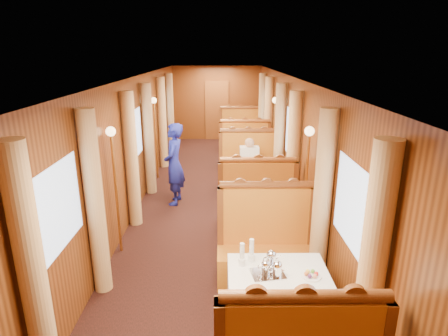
{
  "coord_description": "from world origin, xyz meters",
  "views": [
    {
      "loc": [
        0.16,
        -6.92,
        2.95
      ],
      "look_at": [
        0.2,
        -0.83,
        1.05
      ],
      "focal_mm": 30.0,
      "sensor_mm": 36.0,
      "label": 1
    }
  ],
  "objects_px": {
    "banquette_far_aft": "(240,136)",
    "rose_vase_mid": "(252,161)",
    "banquette_far_fwd": "(244,153)",
    "rose_vase_far": "(242,127)",
    "table_mid": "(252,188)",
    "tea_tray": "(268,274)",
    "banquette_near_aft": "(266,250)",
    "banquette_mid_fwd": "(256,206)",
    "table_near": "(277,301)",
    "teapot_left": "(265,269)",
    "teapot_back": "(271,260)",
    "fruit_plate": "(311,275)",
    "steward": "(174,164)",
    "passenger": "(249,160)",
    "table_far": "(242,146)",
    "teapot_right": "(277,271)",
    "banquette_mid_aft": "(248,170)"
  },
  "relations": [
    {
      "from": "banquette_far_aft",
      "to": "rose_vase_mid",
      "type": "bearing_deg",
      "value": -89.98
    },
    {
      "from": "banquette_far_fwd",
      "to": "rose_vase_far",
      "type": "distance_m",
      "value": 1.13
    },
    {
      "from": "table_mid",
      "to": "rose_vase_mid",
      "type": "bearing_deg",
      "value": -80.66
    },
    {
      "from": "rose_vase_mid",
      "to": "tea_tray",
      "type": "bearing_deg",
      "value": -91.95
    },
    {
      "from": "banquette_near_aft",
      "to": "banquette_mid_fwd",
      "type": "xyz_separation_m",
      "value": [
        0.0,
        1.47,
        0.0
      ]
    },
    {
      "from": "table_near",
      "to": "banquette_far_fwd",
      "type": "xyz_separation_m",
      "value": [
        0.0,
        5.99,
        0.05
      ]
    },
    {
      "from": "table_near",
      "to": "rose_vase_far",
      "type": "bearing_deg",
      "value": 90.18
    },
    {
      "from": "table_near",
      "to": "banquette_far_fwd",
      "type": "distance_m",
      "value": 5.99
    },
    {
      "from": "table_near",
      "to": "tea_tray",
      "type": "relative_size",
      "value": 3.09
    },
    {
      "from": "teapot_left",
      "to": "teapot_back",
      "type": "xyz_separation_m",
      "value": [
        0.08,
        0.15,
        0.01
      ]
    },
    {
      "from": "banquette_far_fwd",
      "to": "teapot_back",
      "type": "height_order",
      "value": "banquette_far_fwd"
    },
    {
      "from": "fruit_plate",
      "to": "steward",
      "type": "relative_size",
      "value": 0.13
    },
    {
      "from": "table_mid",
      "to": "passenger",
      "type": "relative_size",
      "value": 1.38
    },
    {
      "from": "banquette_mid_fwd",
      "to": "banquette_far_aft",
      "type": "distance_m",
      "value": 5.53
    },
    {
      "from": "banquette_near_aft",
      "to": "table_far",
      "type": "bearing_deg",
      "value": 90.0
    },
    {
      "from": "teapot_back",
      "to": "passenger",
      "type": "distance_m",
      "value": 4.14
    },
    {
      "from": "table_far",
      "to": "teapot_right",
      "type": "height_order",
      "value": "teapot_right"
    },
    {
      "from": "banquette_mid_aft",
      "to": "teapot_back",
      "type": "distance_m",
      "value": 4.44
    },
    {
      "from": "tea_tray",
      "to": "teapot_left",
      "type": "height_order",
      "value": "teapot_left"
    },
    {
      "from": "rose_vase_far",
      "to": "steward",
      "type": "xyz_separation_m",
      "value": [
        -1.51,
        -3.33,
        -0.11
      ]
    },
    {
      "from": "steward",
      "to": "table_mid",
      "type": "bearing_deg",
      "value": 87.54
    },
    {
      "from": "table_mid",
      "to": "table_far",
      "type": "relative_size",
      "value": 1.0
    },
    {
      "from": "table_mid",
      "to": "teapot_left",
      "type": "xyz_separation_m",
      "value": [
        -0.14,
        -3.56,
        0.44
      ]
    },
    {
      "from": "steward",
      "to": "banquette_mid_fwd",
      "type": "bearing_deg",
      "value": 56.12
    },
    {
      "from": "table_far",
      "to": "banquette_far_aft",
      "type": "xyz_separation_m",
      "value": [
        0.0,
        1.01,
        0.05
      ]
    },
    {
      "from": "banquette_mid_aft",
      "to": "rose_vase_mid",
      "type": "distance_m",
      "value": 1.14
    },
    {
      "from": "teapot_left",
      "to": "rose_vase_far",
      "type": "relative_size",
      "value": 0.42
    },
    {
      "from": "table_far",
      "to": "fruit_plate",
      "type": "xyz_separation_m",
      "value": [
        0.32,
        -7.11,
        0.39
      ]
    },
    {
      "from": "tea_tray",
      "to": "rose_vase_mid",
      "type": "distance_m",
      "value": 3.56
    },
    {
      "from": "table_far",
      "to": "teapot_back",
      "type": "bearing_deg",
      "value": -90.54
    },
    {
      "from": "steward",
      "to": "passenger",
      "type": "xyz_separation_m",
      "value": [
        1.53,
        0.56,
        -0.08
      ]
    },
    {
      "from": "banquette_mid_aft",
      "to": "steward",
      "type": "height_order",
      "value": "steward"
    },
    {
      "from": "teapot_left",
      "to": "rose_vase_far",
      "type": "distance_m",
      "value": 7.06
    },
    {
      "from": "table_mid",
      "to": "tea_tray",
      "type": "relative_size",
      "value": 3.09
    },
    {
      "from": "tea_tray",
      "to": "rose_vase_far",
      "type": "xyz_separation_m",
      "value": [
        0.1,
        7.06,
        0.17
      ]
    },
    {
      "from": "banquette_far_fwd",
      "to": "tea_tray",
      "type": "xyz_separation_m",
      "value": [
        -0.12,
        -6.05,
        0.33
      ]
    },
    {
      "from": "teapot_right",
      "to": "passenger",
      "type": "xyz_separation_m",
      "value": [
        0.03,
        4.34,
        -0.08
      ]
    },
    {
      "from": "table_near",
      "to": "banquette_far_fwd",
      "type": "height_order",
      "value": "banquette_far_fwd"
    },
    {
      "from": "banquette_far_fwd",
      "to": "fruit_plate",
      "type": "bearing_deg",
      "value": -86.98
    },
    {
      "from": "banquette_near_aft",
      "to": "teapot_left",
      "type": "height_order",
      "value": "banquette_near_aft"
    },
    {
      "from": "table_near",
      "to": "tea_tray",
      "type": "bearing_deg",
      "value": -150.9
    },
    {
      "from": "table_mid",
      "to": "teapot_back",
      "type": "relative_size",
      "value": 6.02
    },
    {
      "from": "banquette_far_aft",
      "to": "table_near",
      "type": "bearing_deg",
      "value": -90.0
    },
    {
      "from": "table_near",
      "to": "rose_vase_far",
      "type": "relative_size",
      "value": 2.92
    },
    {
      "from": "banquette_mid_aft",
      "to": "rose_vase_far",
      "type": "bearing_deg",
      "value": 90.52
    },
    {
      "from": "banquette_far_aft",
      "to": "teapot_back",
      "type": "height_order",
      "value": "banquette_far_aft"
    },
    {
      "from": "teapot_left",
      "to": "rose_vase_mid",
      "type": "relative_size",
      "value": 0.42
    },
    {
      "from": "tea_tray",
      "to": "teapot_back",
      "type": "distance_m",
      "value": 0.18
    },
    {
      "from": "banquette_mid_fwd",
      "to": "steward",
      "type": "xyz_separation_m",
      "value": [
        -1.53,
        1.18,
        0.4
      ]
    },
    {
      "from": "banquette_mid_fwd",
      "to": "rose_vase_mid",
      "type": "bearing_deg",
      "value": 89.9
    }
  ]
}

